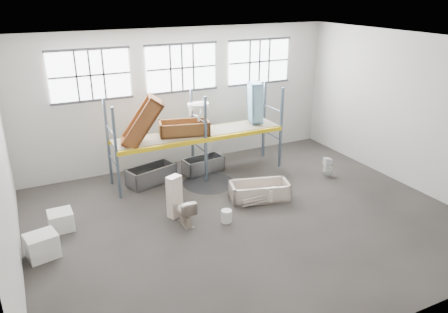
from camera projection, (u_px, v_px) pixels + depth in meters
floor at (247, 219)px, 12.62m from camera, size 12.00×10.00×0.10m
ceiling at (250, 40)px, 10.76m from camera, size 12.00×10.00×0.10m
wall_back at (182, 97)px, 15.92m from camera, size 12.00×0.10×5.00m
wall_front at (390, 221)px, 7.47m from camera, size 12.00×0.10×5.00m
wall_left at (1, 177)px, 9.22m from camera, size 0.10×10.00×5.00m
wall_right at (409, 111)px, 14.17m from camera, size 0.10×10.00×5.00m
window_left at (90, 75)px, 14.11m from camera, size 2.60×0.04×1.60m
window_mid at (182, 68)px, 15.42m from camera, size 2.60×0.04×1.60m
window_right at (259, 62)px, 16.73m from camera, size 2.60×0.04×1.60m
rack_upright_la at (116, 154)px, 13.26m from camera, size 0.08×0.08×3.00m
rack_upright_lb at (108, 142)px, 14.26m from camera, size 0.08×0.08×3.00m
rack_upright_ma at (206, 140)px, 14.48m from camera, size 0.08×0.08×3.00m
rack_upright_mb at (192, 130)px, 15.49m from camera, size 0.08×0.08×3.00m
rack_upright_ra at (281, 128)px, 15.71m from camera, size 0.08×0.08×3.00m
rack_upright_rb at (264, 120)px, 16.72m from camera, size 0.08×0.08×3.00m
rack_beam_front at (206, 140)px, 14.48m from camera, size 6.00×0.10×0.14m
rack_beam_back at (192, 130)px, 15.49m from camera, size 6.00×0.10×0.14m
shelf_deck at (199, 133)px, 14.96m from camera, size 5.90×1.10×0.03m
wet_patch at (209, 183)px, 14.86m from camera, size 1.80×1.80×0.00m
bathtub_beige at (259, 191)px, 13.67m from camera, size 2.01×1.34×0.54m
cistern_spare at (272, 194)px, 13.43m from camera, size 0.44×0.31×0.38m
sink_in_tub at (248, 201)px, 13.26m from camera, size 0.50×0.50×0.15m
toilet_beige at (185, 211)px, 12.13m from camera, size 0.46×0.80×0.81m
cistern_tall at (174, 197)px, 12.48m from camera, size 0.49×0.41×1.27m
toilet_white at (328, 167)px, 15.23m from camera, size 0.40×0.40×0.73m
steel_tub_left at (151, 175)px, 14.78m from camera, size 1.78×1.19×0.60m
steel_tub_right at (203, 165)px, 15.70m from camera, size 1.55×0.89×0.54m
rust_tub_flat at (184, 128)px, 14.67m from camera, size 1.82×1.16×0.47m
rust_tub_tilted at (142, 122)px, 13.68m from camera, size 1.57×1.13×1.73m
sink_on_shelf at (199, 120)px, 14.56m from camera, size 0.75×0.59×0.65m
blue_tub_upright at (255, 102)px, 15.63m from camera, size 0.60×0.77×1.45m
bucket at (226, 216)px, 12.34m from camera, size 0.38×0.38×0.36m
carton_near at (42, 246)px, 10.69m from camera, size 0.84×0.76×0.62m
carton_far at (61, 220)px, 11.94m from camera, size 0.66×0.66×0.53m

